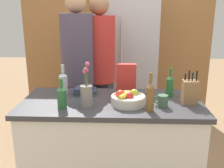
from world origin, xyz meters
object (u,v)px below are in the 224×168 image
object	(u,v)px
fruit_bowl	(128,98)
book_stack	(85,91)
bottle_wine	(63,83)
cereal_box	(126,79)
bottle_oil	(170,85)
bottle_water	(150,96)
bottle_vinegar	(62,97)
coffee_mug	(162,101)
person_at_sink	(78,69)
knife_block	(190,91)
flower_vase	(86,93)
person_in_blue	(100,68)
refrigerator	(126,63)

from	to	relation	value
fruit_bowl	book_stack	bearing A→B (deg)	148.15
book_stack	bottle_wine	xyz separation A→B (m)	(-0.19, 0.00, 0.07)
bottle_wine	cereal_box	bearing A→B (deg)	3.63
bottle_oil	bottle_wine	size ratio (longest dim) A/B	0.94
bottle_oil	bottle_water	size ratio (longest dim) A/B	0.86
bottle_vinegar	coffee_mug	bearing A→B (deg)	4.88
bottle_wine	bottle_oil	bearing A→B (deg)	-1.61
book_stack	bottle_wine	distance (m)	0.21
person_at_sink	knife_block	bearing A→B (deg)	-51.80
knife_block	flower_vase	distance (m)	0.82
fruit_bowl	flower_vase	distance (m)	0.33
person_in_blue	flower_vase	bearing A→B (deg)	-73.43
refrigerator	bottle_wine	bearing A→B (deg)	-114.11
fruit_bowl	person_in_blue	xyz separation A→B (m)	(-0.30, 0.89, 0.05)
cereal_box	book_stack	bearing A→B (deg)	-173.91
bottle_wine	person_at_sink	distance (m)	0.49
bottle_water	flower_vase	bearing A→B (deg)	170.63
bottle_wine	person_at_sink	world-z (taller)	person_at_sink
coffee_mug	person_at_sink	distance (m)	1.10
fruit_bowl	bottle_vinegar	world-z (taller)	bottle_vinegar
bottle_oil	person_at_sink	world-z (taller)	person_at_sink
bottle_vinegar	bottle_wine	distance (m)	0.35
bottle_oil	bottle_vinegar	xyz separation A→B (m)	(-0.87, -0.32, -0.01)
fruit_bowl	flower_vase	xyz separation A→B (m)	(-0.32, -0.07, 0.06)
flower_vase	person_at_sink	size ratio (longest dim) A/B	0.19
fruit_bowl	bottle_vinegar	xyz separation A→B (m)	(-0.50, -0.11, 0.04)
fruit_bowl	bottle_wine	bearing A→B (deg)	157.41
cereal_box	book_stack	size ratio (longest dim) A/B	1.31
coffee_mug	bottle_water	xyz separation A→B (m)	(-0.11, -0.10, 0.07)
flower_vase	person_in_blue	xyz separation A→B (m)	(0.02, 0.96, -0.02)
person_in_blue	person_at_sink	bearing A→B (deg)	-124.62
bottle_wine	book_stack	bearing A→B (deg)	-1.02
knife_block	cereal_box	world-z (taller)	cereal_box
fruit_bowl	bottle_oil	distance (m)	0.42
book_stack	person_in_blue	world-z (taller)	person_in_blue
flower_vase	bottle_water	bearing A→B (deg)	-9.37
refrigerator	flower_vase	distance (m)	1.59
bottle_oil	bottle_vinegar	world-z (taller)	bottle_oil
knife_block	bottle_oil	bearing A→B (deg)	128.50
knife_block	person_in_blue	size ratio (longest dim) A/B	0.15
refrigerator	fruit_bowl	size ratio (longest dim) A/B	6.87
person_at_sink	person_in_blue	distance (m)	0.28
refrigerator	person_in_blue	world-z (taller)	refrigerator
coffee_mug	bottle_oil	distance (m)	0.28
knife_block	coffee_mug	distance (m)	0.25
refrigerator	book_stack	xyz separation A→B (m)	(-0.37, -1.26, 0.00)
book_stack	bottle_water	bearing A→B (deg)	-35.30
flower_vase	knife_block	bearing A→B (deg)	7.84
knife_block	bottle_wine	size ratio (longest dim) A/B	1.01
bottle_wine	knife_block	bearing A→B (deg)	-10.12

